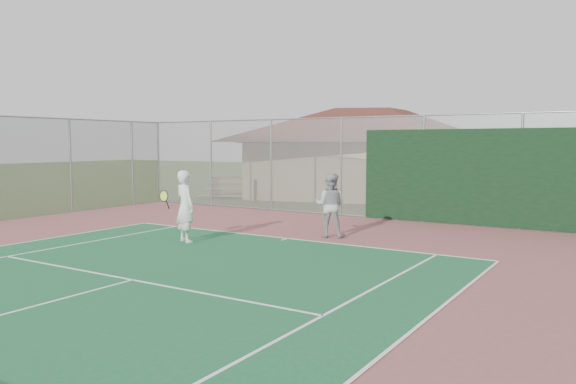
% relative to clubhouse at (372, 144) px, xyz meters
% --- Properties ---
extents(back_fence, '(20.08, 0.11, 3.53)m').
position_rel_clubhouse_xyz_m(back_fence, '(5.20, -7.38, -0.89)').
color(back_fence, gray).
rests_on(back_fence, ground).
extents(side_fence_left, '(0.08, 9.00, 3.50)m').
position_rel_clubhouse_xyz_m(side_fence_left, '(-6.91, -11.86, -0.81)').
color(side_fence_left, gray).
rests_on(side_fence_left, ground).
extents(clubhouse, '(13.14, 10.26, 5.03)m').
position_rel_clubhouse_xyz_m(clubhouse, '(0.00, 0.00, 0.00)').
color(clubhouse, tan).
rests_on(clubhouse, ground).
extents(bleachers, '(3.20, 2.50, 0.99)m').
position_rel_clubhouse_xyz_m(bleachers, '(-5.23, -4.06, -2.03)').
color(bleachers, '#AD3628').
rests_on(bleachers, ground).
extents(player_white_front, '(1.03, 0.67, 1.88)m').
position_rel_clubhouse_xyz_m(player_white_front, '(1.09, -14.33, -1.61)').
color(player_white_front, silver).
rests_on(player_white_front, ground).
extents(player_grey_back, '(1.01, 0.87, 1.77)m').
position_rel_clubhouse_xyz_m(player_grey_back, '(3.92, -11.58, -1.67)').
color(player_grey_back, '#A3A5A8').
rests_on(player_grey_back, ground).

